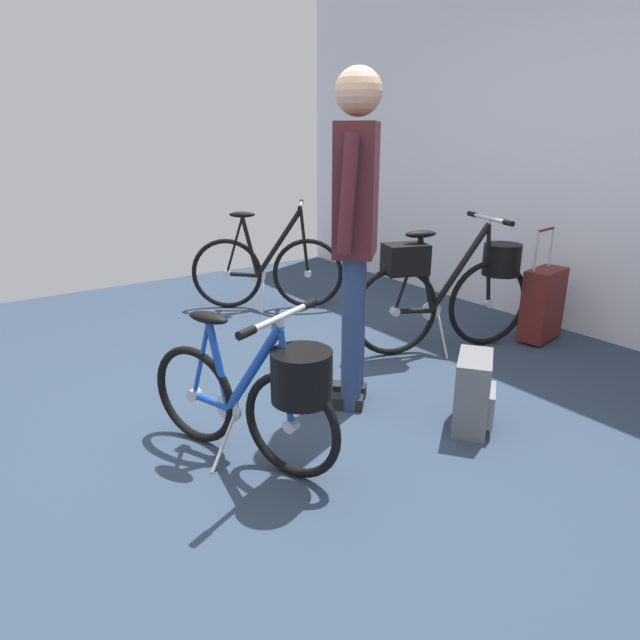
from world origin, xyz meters
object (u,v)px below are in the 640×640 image
object	(u,v)px
folding_bike_foreground	(261,392)
rolling_suitcase	(543,304)
display_bike_left	(267,269)
backpack_on_floor	(473,393)
visitor_near_wall	(355,222)
display_bike_right	(451,284)

from	to	relation	value
folding_bike_foreground	rolling_suitcase	world-z (taller)	rolling_suitcase
display_bike_left	backpack_on_floor	xyz separation A→B (m)	(2.44, -0.21, -0.16)
rolling_suitcase	backpack_on_floor	size ratio (longest dim) A/B	2.13
visitor_near_wall	backpack_on_floor	size ratio (longest dim) A/B	4.52
folding_bike_foreground	backpack_on_floor	bearing A→B (deg)	73.21
folding_bike_foreground	visitor_near_wall	bearing A→B (deg)	109.76
display_bike_left	display_bike_right	distance (m)	1.69
display_bike_left	backpack_on_floor	size ratio (longest dim) A/B	2.82
backpack_on_floor	rolling_suitcase	bearing A→B (deg)	111.36
visitor_near_wall	rolling_suitcase	distance (m)	1.91
display_bike_left	visitor_near_wall	xyz separation A→B (m)	(1.86, -0.54, 0.67)
display_bike_right	rolling_suitcase	bearing A→B (deg)	67.91
folding_bike_foreground	display_bike_left	size ratio (longest dim) A/B	0.91
display_bike_right	visitor_near_wall	world-z (taller)	visitor_near_wall
display_bike_right	backpack_on_floor	distance (m)	1.15
visitor_near_wall	rolling_suitcase	size ratio (longest dim) A/B	2.12
folding_bike_foreground	display_bike_right	xyz separation A→B (m)	(-0.52, 1.80, 0.11)
rolling_suitcase	backpack_on_floor	bearing A→B (deg)	-68.64
display_bike_right	backpack_on_floor	world-z (taller)	display_bike_right
display_bike_right	display_bike_left	bearing A→B (deg)	-161.70
display_bike_left	backpack_on_floor	bearing A→B (deg)	-4.83
folding_bike_foreground	display_bike_right	distance (m)	1.87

